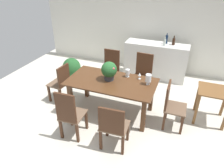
{
  "coord_description": "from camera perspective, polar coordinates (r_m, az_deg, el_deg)",
  "views": [
    {
      "loc": [
        1.36,
        -3.46,
        2.83
      ],
      "look_at": [
        -0.01,
        0.07,
        0.67
      ],
      "focal_mm": 33.22,
      "sensor_mm": 36.0,
      "label": 1
    }
  ],
  "objects": [
    {
      "name": "chair_head_end",
      "position": [
        4.92,
        -13.8,
        0.65
      ],
      "size": [
        0.43,
        0.45,
        0.92
      ],
      "rotation": [
        0.0,
        0.0,
        -1.65
      ],
      "color": "#422616",
      "rests_on": "ground"
    },
    {
      "name": "wine_bottle_clear",
      "position": [
        5.87,
        14.76,
        11.8
      ],
      "size": [
        0.07,
        0.07,
        0.28
      ],
      "color": "#0F1E38",
      "rests_on": "kitchen_counter"
    },
    {
      "name": "back_wall",
      "position": [
        6.4,
        8.62,
        15.56
      ],
      "size": [
        6.4,
        0.1,
        2.6
      ],
      "primitive_type": "cube",
      "color": "silver",
      "rests_on": "ground"
    },
    {
      "name": "potted_plant_floor",
      "position": [
        5.95,
        -11.02,
        4.29
      ],
      "size": [
        0.51,
        0.51,
        0.63
      ],
      "color": "#423D38",
      "rests_on": "ground"
    },
    {
      "name": "dining_table",
      "position": [
        4.32,
        -0.15,
        -0.68
      ],
      "size": [
        1.83,
        0.97,
        0.77
      ],
      "color": "#4C2D19",
      "rests_on": "ground"
    },
    {
      "name": "chair_near_left",
      "position": [
        3.79,
        -11.6,
        -7.99
      ],
      "size": [
        0.43,
        0.47,
        1.02
      ],
      "rotation": [
        0.0,
        0.0,
        3.19
      ],
      "color": "#422616",
      "rests_on": "ground"
    },
    {
      "name": "chair_far_right",
      "position": [
        5.12,
        8.4,
        3.02
      ],
      "size": [
        0.48,
        0.51,
        1.03
      ],
      "rotation": [
        0.0,
        0.0,
        -0.07
      ],
      "color": "#422616",
      "rests_on": "ground"
    },
    {
      "name": "ground_plane",
      "position": [
        4.67,
        -0.2,
        -7.56
      ],
      "size": [
        7.04,
        7.04,
        0.0
      ],
      "primitive_type": "plane",
      "color": "beige"
    },
    {
      "name": "wine_bottle_dark",
      "position": [
        5.83,
        16.6,
        11.16
      ],
      "size": [
        0.08,
        0.08,
        0.24
      ],
      "color": "black",
      "rests_on": "kitchen_counter"
    },
    {
      "name": "chair_far_left",
      "position": [
        5.33,
        -0.34,
        4.44
      ],
      "size": [
        0.44,
        0.42,
        1.02
      ],
      "rotation": [
        0.0,
        0.0,
        0.0
      ],
      "color": "#422616",
      "rests_on": "ground"
    },
    {
      "name": "crystal_vase_left",
      "position": [
        4.4,
        4.32,
        3.2
      ],
      "size": [
        0.09,
        0.09,
        0.17
      ],
      "color": "silver",
      "rests_on": "dining_table"
    },
    {
      "name": "chair_near_right",
      "position": [
        3.52,
        0.27,
        -11.4
      ],
      "size": [
        0.49,
        0.45,
        0.92
      ],
      "rotation": [
        0.0,
        0.0,
        3.2
      ],
      "color": "#422616",
      "rests_on": "ground"
    },
    {
      "name": "chair_foot_end",
      "position": [
        4.17,
        15.98,
        -5.19
      ],
      "size": [
        0.41,
        0.46,
        0.94
      ],
      "rotation": [
        0.0,
        0.0,
        1.58
      ],
      "color": "#422616",
      "rests_on": "ground"
    },
    {
      "name": "side_table",
      "position": [
        4.6,
        26.04,
        -3.34
      ],
      "size": [
        0.61,
        0.58,
        0.72
      ],
      "color": "brown",
      "rests_on": "ground"
    },
    {
      "name": "kitchen_counter",
      "position": [
        6.02,
        11.83,
        6.3
      ],
      "size": [
        1.71,
        0.5,
        1.0
      ],
      "primitive_type": "cube",
      "color": "silver",
      "rests_on": "ground"
    },
    {
      "name": "crystal_vase_center_near",
      "position": [
        4.15,
        9.97,
        1.54
      ],
      "size": [
        0.12,
        0.12,
        0.22
      ],
      "color": "silver",
      "rests_on": "dining_table"
    },
    {
      "name": "flower_centerpiece",
      "position": [
        4.23,
        -0.8,
        3.77
      ],
      "size": [
        0.32,
        0.32,
        0.4
      ],
      "color": "#333338",
      "rests_on": "dining_table"
    },
    {
      "name": "wine_glass",
      "position": [
        4.35,
        7.6,
        2.58
      ],
      "size": [
        0.06,
        0.06,
        0.14
      ],
      "color": "silver",
      "rests_on": "dining_table"
    },
    {
      "name": "wine_bottle_green",
      "position": [
        5.71,
        14.28,
        11.06
      ],
      "size": [
        0.06,
        0.06,
        0.23
      ],
      "color": "#B2BFB7",
      "rests_on": "kitchen_counter"
    }
  ]
}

